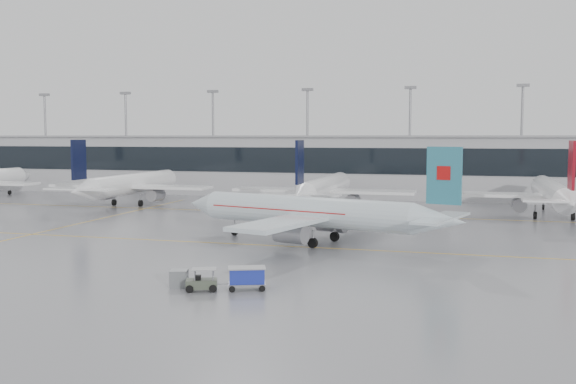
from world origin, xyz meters
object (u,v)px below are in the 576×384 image
(baggage_cart, at_px, (247,276))
(gse_unit, at_px, (179,278))
(air_canada_jet, at_px, (315,213))
(baggage_tug, at_px, (202,283))

(baggage_cart, bearing_deg, gse_unit, 165.22)
(air_canada_jet, xyz_separation_m, gse_unit, (-5.91, -23.59, -2.85))
(baggage_tug, relative_size, gse_unit, 2.65)
(baggage_tug, xyz_separation_m, gse_unit, (-2.28, 0.69, 0.07))
(gse_unit, bearing_deg, baggage_tug, -32.68)
(gse_unit, bearing_deg, air_canada_jet, 60.21)
(air_canada_jet, height_order, baggage_tug, air_canada_jet)
(baggage_tug, height_order, gse_unit, baggage_tug)
(baggage_tug, relative_size, baggage_cart, 1.11)
(baggage_cart, bearing_deg, air_canada_jet, 68.85)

